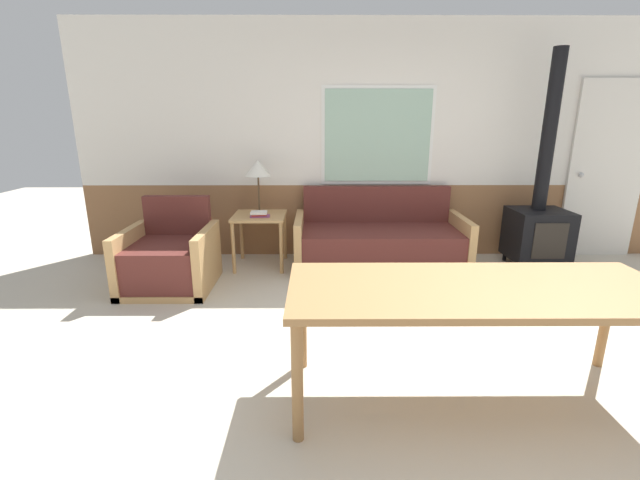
# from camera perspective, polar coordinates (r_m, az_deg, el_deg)

# --- Properties ---
(ground_plane) EXTENTS (16.00, 16.00, 0.00)m
(ground_plane) POSITION_cam_1_polar(r_m,az_deg,el_deg) (3.07, 15.59, -16.76)
(ground_plane) COLOR beige
(wall_back) EXTENTS (7.20, 0.09, 2.70)m
(wall_back) POSITION_cam_1_polar(r_m,az_deg,el_deg) (5.17, 8.78, 12.68)
(wall_back) COLOR #8E603D
(wall_back) RESTS_ON ground_plane
(couch) EXTENTS (1.87, 0.86, 0.87)m
(couch) POSITION_cam_1_polar(r_m,az_deg,el_deg) (4.86, 7.88, -0.53)
(couch) COLOR tan
(couch) RESTS_ON ground_plane
(armchair) EXTENTS (0.84, 0.83, 0.86)m
(armchair) POSITION_cam_1_polar(r_m,az_deg,el_deg) (4.49, -19.36, -2.61)
(armchair) COLOR tan
(armchair) RESTS_ON ground_plane
(side_table) EXTENTS (0.58, 0.58, 0.60)m
(side_table) POSITION_cam_1_polar(r_m,az_deg,el_deg) (4.83, -8.05, 2.27)
(side_table) COLOR tan
(side_table) RESTS_ON ground_plane
(table_lamp) EXTENTS (0.29, 0.29, 0.59)m
(table_lamp) POSITION_cam_1_polar(r_m,az_deg,el_deg) (4.83, -8.28, 9.25)
(table_lamp) COLOR #4C3823
(table_lamp) RESTS_ON side_table
(book_stack) EXTENTS (0.22, 0.16, 0.06)m
(book_stack) POSITION_cam_1_polar(r_m,az_deg,el_deg) (4.70, -8.11, 3.45)
(book_stack) COLOR #994C84
(book_stack) RESTS_ON side_table
(dining_table) EXTENTS (2.14, 0.81, 0.72)m
(dining_table) POSITION_cam_1_polar(r_m,az_deg,el_deg) (2.59, 20.33, -7.10)
(dining_table) COLOR #9E7042
(dining_table) RESTS_ON ground_plane
(wood_stove) EXTENTS (0.59, 0.55, 2.33)m
(wood_stove) POSITION_cam_1_polar(r_m,az_deg,el_deg) (5.33, 27.19, 2.63)
(wood_stove) COLOR black
(wood_stove) RESTS_ON ground_plane
(entry_door) EXTENTS (0.88, 0.09, 2.06)m
(entry_door) POSITION_cam_1_polar(r_m,az_deg,el_deg) (6.12, 33.81, 7.66)
(entry_door) COLOR silver
(entry_door) RESTS_ON ground_plane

